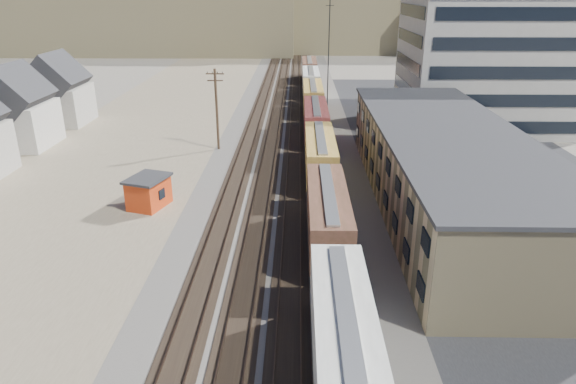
{
  "coord_description": "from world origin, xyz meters",
  "views": [
    {
      "loc": [
        1.46,
        -19.79,
        18.97
      ],
      "look_at": [
        0.66,
        20.17,
        3.0
      ],
      "focal_mm": 32.0,
      "sensor_mm": 36.0,
      "label": 1
    }
  ],
  "objects_px": {
    "maintenance_shed": "(149,192)",
    "freight_train": "(318,135)",
    "utility_pole_north": "(217,108)",
    "parked_car_blue": "(488,127)"
  },
  "relations": [
    {
      "from": "maintenance_shed",
      "to": "freight_train",
      "type": "bearing_deg",
      "value": 43.59
    },
    {
      "from": "utility_pole_north",
      "to": "maintenance_shed",
      "type": "height_order",
      "value": "utility_pole_north"
    },
    {
      "from": "freight_train",
      "to": "parked_car_blue",
      "type": "height_order",
      "value": "freight_train"
    },
    {
      "from": "utility_pole_north",
      "to": "maintenance_shed",
      "type": "bearing_deg",
      "value": -101.63
    },
    {
      "from": "parked_car_blue",
      "to": "utility_pole_north",
      "type": "bearing_deg",
      "value": 157.63
    },
    {
      "from": "freight_train",
      "to": "parked_car_blue",
      "type": "relative_size",
      "value": 20.01
    },
    {
      "from": "freight_train",
      "to": "maintenance_shed",
      "type": "distance_m",
      "value": 22.2
    },
    {
      "from": "freight_train",
      "to": "maintenance_shed",
      "type": "relative_size",
      "value": 25.29
    },
    {
      "from": "freight_train",
      "to": "maintenance_shed",
      "type": "xyz_separation_m",
      "value": [
        -16.05,
        -15.28,
        -1.3
      ]
    },
    {
      "from": "maintenance_shed",
      "to": "parked_car_blue",
      "type": "bearing_deg",
      "value": 33.58
    }
  ]
}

